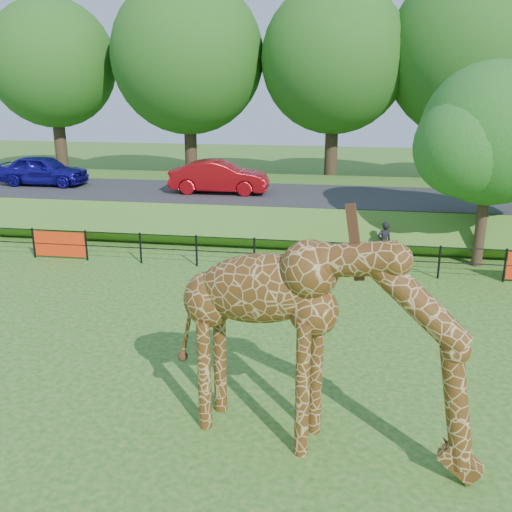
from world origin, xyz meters
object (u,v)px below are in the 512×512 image
object	(u,v)px
giraffe	(320,345)
car_blue	(43,170)
visitor	(384,242)
tree_east	(494,140)
car_red	(219,177)

from	to	relation	value
giraffe	car_blue	world-z (taller)	giraffe
visitor	tree_east	world-z (taller)	tree_east
car_red	car_blue	bearing A→B (deg)	84.97
giraffe	car_blue	xyz separation A→B (m)	(-13.61, 15.76, 0.17)
giraffe	visitor	xyz separation A→B (m)	(1.68, 10.86, -1.21)
car_blue	giraffe	bearing A→B (deg)	-138.69
giraffe	car_blue	bearing A→B (deg)	145.37
visitor	tree_east	size ratio (longest dim) A/B	0.22
car_blue	visitor	distance (m)	16.11
giraffe	car_blue	distance (m)	20.82
giraffe	tree_east	world-z (taller)	tree_east
car_blue	tree_east	size ratio (longest dim) A/B	0.60
giraffe	tree_east	distance (m)	12.28
car_red	tree_east	world-z (taller)	tree_east
car_blue	tree_east	xyz separation A→B (m)	(18.55, -4.76, 2.17)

